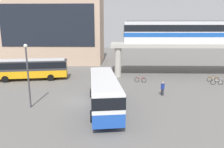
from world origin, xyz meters
The scene contains 11 objects.
ground_plane centered at (0.00, 10.00, 0.00)m, with size 120.00×120.00×0.00m, color #605E5B.
station_building centered at (-10.76, 28.79, 7.85)m, with size 22.27×13.42×15.69m.
elevated_platform centered at (17.45, 14.64, 4.72)m, with size 29.03×6.92×5.47m.
train centered at (17.73, 14.64, 7.44)m, with size 25.19×2.96×3.84m.
bus_main centered at (2.65, -1.98, 1.99)m, with size 3.94×11.28×3.22m.
bus_secondary centered at (-9.54, 9.64, 1.99)m, with size 11.32×4.45×3.22m.
bicycle_red centered at (7.50, 8.40, 0.36)m, with size 1.74×0.52×1.04m.
bicycle_orange centered at (18.60, 8.98, 0.36)m, with size 1.79×0.21×1.04m.
bicycle_silver centered at (18.35, 7.25, 0.36)m, with size 1.79×0.16×1.04m.
pedestrian_by_bike_rack centered at (9.44, 2.18, 0.78)m, with size 0.47×0.46×1.67m.
lamp_post centered at (-4.82, -2.02, 3.77)m, with size 0.36×0.36×6.40m.
Camera 1 is at (3.90, -21.33, 7.70)m, focal length 32.55 mm.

